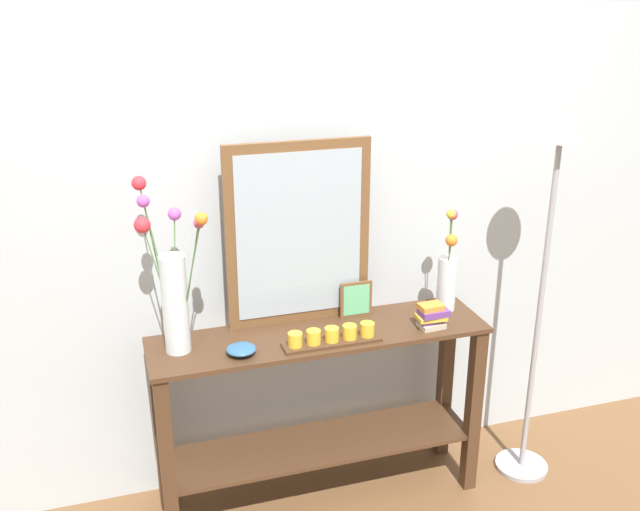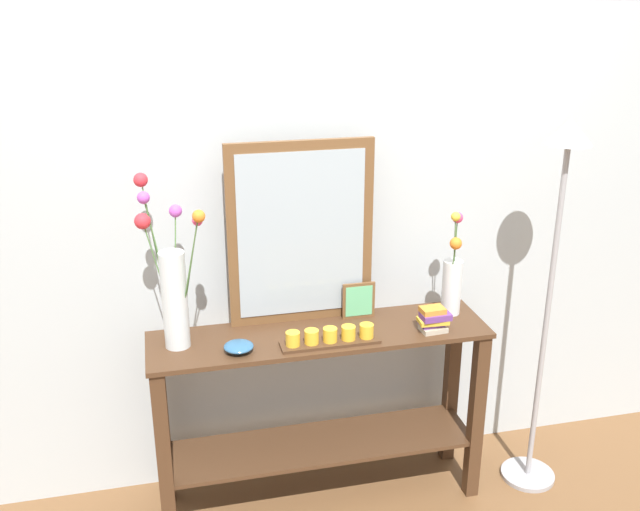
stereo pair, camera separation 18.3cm
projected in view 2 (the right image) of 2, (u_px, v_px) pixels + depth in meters
The scene contains 11 objects.
ground_plane at pixel (320, 497), 3.19m from camera, with size 7.00×6.00×0.02m, color brown.
wall_back at pixel (304, 182), 2.98m from camera, with size 6.40×0.08×2.70m, color #B2BCC1.
console_table at pixel (320, 397), 3.01m from camera, with size 1.38×0.35×0.80m.
mirror_leaning at pixel (301, 234), 2.89m from camera, with size 0.59×0.03×0.76m.
tall_vase_left at pixel (172, 285), 2.71m from camera, with size 0.25×0.24×0.67m.
vase_right at pixel (452, 279), 3.02m from camera, with size 0.08×0.12×0.46m.
candle_tray at pixel (330, 337), 2.81m from camera, with size 0.39×0.09×0.07m.
picture_frame_small at pixel (359, 300), 3.01m from camera, with size 0.14×0.01×0.16m.
decorative_bowl at pixel (239, 347), 2.75m from camera, with size 0.11×0.11×0.04m.
book_stack at pixel (433, 319), 2.90m from camera, with size 0.13×0.09×0.10m.
floor_lamp at pixel (555, 249), 2.91m from camera, with size 0.24×0.24×1.64m.
Camera 2 is at (-0.60, -2.54, 2.12)m, focal length 40.45 mm.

